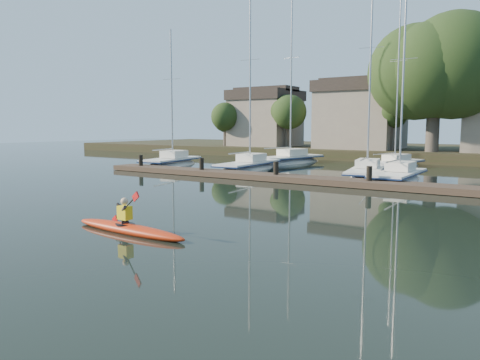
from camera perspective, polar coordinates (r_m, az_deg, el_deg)
The scene contains 10 objects.
ground at distance 16.79m, azimuth -10.36°, elevation -5.34°, with size 160.00×160.00×0.00m, color black.
kayak at distance 15.67m, azimuth -13.51°, elevation -5.56°, with size 4.98×1.14×1.59m.
dock at distance 28.39m, azimuth 9.68°, elevation -0.03°, with size 34.00×2.00×1.80m.
sailboat_0 at distance 40.95m, azimuth -8.35°, elevation 1.43°, with size 3.67×8.44×12.96m.
sailboat_1 at distance 36.61m, azimuth 1.04°, elevation 0.91°, with size 2.99×9.14×14.68m.
sailboat_2 at distance 32.67m, azimuth 15.15°, elevation 0.01°, with size 3.82×9.14×14.75m.
sailboat_3 at distance 30.74m, azimuth 18.71°, elevation -0.53°, with size 2.22×8.11×13.03m.
sailboat_5 at distance 43.34m, azimuth 5.91°, elevation 1.76°, with size 4.01×10.19×16.45m.
sailboat_6 at distance 40.34m, azimuth 18.15°, elevation 1.15°, with size 3.79×9.50×14.78m.
shore at distance 52.97m, azimuth 23.16°, elevation 5.86°, with size 90.00×25.25×12.75m.
Camera 1 is at (11.48, -11.76, 3.45)m, focal length 35.00 mm.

